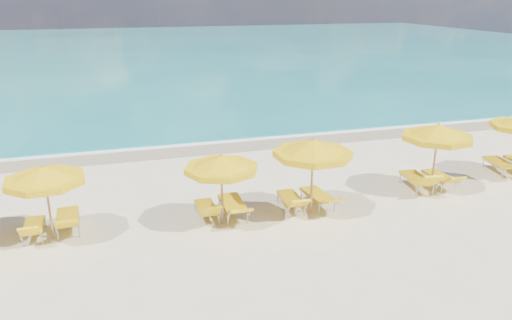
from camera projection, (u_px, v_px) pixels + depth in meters
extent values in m
plane|color=beige|center=(269.00, 210.00, 15.90)|extent=(120.00, 120.00, 0.00)
cube|color=#157876|center=(145.00, 50.00, 59.49)|extent=(120.00, 80.00, 0.30)
cube|color=tan|center=(219.00, 145.00, 22.62)|extent=(120.00, 2.60, 0.01)
cube|color=white|center=(215.00, 141.00, 23.34)|extent=(120.00, 1.20, 0.03)
cube|color=white|center=(86.00, 109.00, 29.72)|extent=(14.00, 0.36, 0.05)
cube|color=white|center=(272.00, 79.00, 39.86)|extent=(18.00, 0.30, 0.05)
cylinder|color=tan|center=(48.00, 204.00, 13.73)|extent=(0.07, 0.07, 2.13)
cone|color=yellow|center=(44.00, 173.00, 13.44)|extent=(2.75, 2.75, 0.43)
cylinder|color=yellow|center=(45.00, 180.00, 13.51)|extent=(2.77, 2.77, 0.17)
sphere|color=tan|center=(43.00, 166.00, 13.37)|extent=(0.09, 0.09, 0.09)
cylinder|color=tan|center=(222.00, 191.00, 14.63)|extent=(0.07, 0.07, 2.12)
cone|color=yellow|center=(221.00, 162.00, 14.35)|extent=(2.22, 2.22, 0.42)
cylinder|color=yellow|center=(221.00, 169.00, 14.41)|extent=(2.24, 2.24, 0.17)
sphere|color=tan|center=(221.00, 155.00, 14.28)|extent=(0.09, 0.09, 0.09)
cylinder|color=tan|center=(312.00, 178.00, 15.32)|extent=(0.07, 0.07, 2.37)
cone|color=yellow|center=(313.00, 147.00, 15.00)|extent=(3.08, 3.08, 0.47)
cylinder|color=yellow|center=(313.00, 154.00, 15.07)|extent=(3.11, 3.11, 0.19)
sphere|color=tan|center=(313.00, 139.00, 14.92)|extent=(0.11, 0.11, 0.11)
cylinder|color=tan|center=(435.00, 158.00, 17.13)|extent=(0.07, 0.07, 2.34)
cone|color=yellow|center=(438.00, 131.00, 16.82)|extent=(2.91, 2.91, 0.47)
cylinder|color=yellow|center=(437.00, 137.00, 16.89)|extent=(2.94, 2.94, 0.19)
sphere|color=tan|center=(439.00, 124.00, 16.74)|extent=(0.10, 0.10, 0.10)
cube|color=yellow|center=(34.00, 225.00, 14.09)|extent=(0.53, 1.18, 0.07)
cube|color=yellow|center=(30.00, 231.00, 13.32)|extent=(0.53, 0.46, 0.43)
cube|color=yellow|center=(68.00, 217.00, 14.50)|extent=(0.68, 1.39, 0.08)
cube|color=yellow|center=(67.00, 224.00, 13.61)|extent=(0.64, 0.59, 0.45)
cube|color=yellow|center=(206.00, 207.00, 15.25)|extent=(0.56, 1.23, 0.08)
cube|color=yellow|center=(211.00, 211.00, 14.45)|extent=(0.55, 0.46, 0.47)
cube|color=yellow|center=(232.00, 203.00, 15.40)|extent=(0.67, 1.46, 0.09)
cube|color=yellow|center=(240.00, 211.00, 14.42)|extent=(0.66, 0.66, 0.39)
cube|color=yellow|center=(290.00, 198.00, 15.90)|extent=(0.65, 1.32, 0.08)
cube|color=yellow|center=(299.00, 203.00, 15.02)|extent=(0.60, 0.56, 0.42)
cube|color=yellow|center=(317.00, 194.00, 16.14)|extent=(0.72, 1.39, 0.08)
cube|color=yellow|center=(332.00, 201.00, 15.26)|extent=(0.65, 0.67, 0.32)
cube|color=yellow|center=(416.00, 178.00, 17.49)|extent=(0.83, 1.51, 0.09)
cube|color=yellow|center=(430.00, 181.00, 16.52)|extent=(0.71, 0.61, 0.54)
cube|color=yellow|center=(438.00, 176.00, 17.80)|extent=(0.62, 1.31, 0.08)
cube|color=yellow|center=(454.00, 180.00, 16.92)|extent=(0.60, 0.57, 0.40)
cube|color=yellow|center=(499.00, 162.00, 19.13)|extent=(0.84, 1.48, 0.09)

